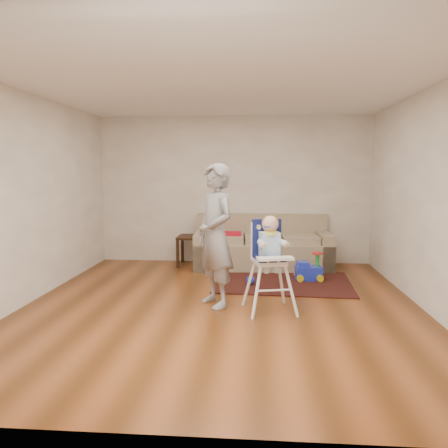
# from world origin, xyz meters

# --- Properties ---
(ground) EXTENTS (5.50, 5.50, 0.00)m
(ground) POSITION_xyz_m (0.00, 0.00, 0.00)
(ground) COLOR #50280D
(ground) RESTS_ON ground
(room_envelope) EXTENTS (5.04, 5.52, 2.72)m
(room_envelope) POSITION_xyz_m (0.00, 0.53, 1.88)
(room_envelope) COLOR beige
(room_envelope) RESTS_ON ground
(sofa) EXTENTS (2.42, 1.08, 0.92)m
(sofa) POSITION_xyz_m (0.53, 2.30, 0.46)
(sofa) COLOR gray
(sofa) RESTS_ON ground
(side_table) EXTENTS (0.54, 0.54, 0.54)m
(side_table) POSITION_xyz_m (-0.71, 2.37, 0.27)
(side_table) COLOR black
(side_table) RESTS_ON ground
(area_rug) EXTENTS (2.11, 1.63, 0.02)m
(area_rug) POSITION_xyz_m (0.85, 1.24, 0.01)
(area_rug) COLOR black
(area_rug) RESTS_ON ground
(ride_on_toy) EXTENTS (0.42, 0.32, 0.44)m
(ride_on_toy) POSITION_xyz_m (1.25, 1.39, 0.24)
(ride_on_toy) COLOR #1F32CF
(ride_on_toy) RESTS_ON area_rug
(toy_ball) EXTENTS (0.13, 0.13, 0.13)m
(toy_ball) POSITION_xyz_m (0.35, 1.02, 0.08)
(toy_ball) COLOR #1F32CF
(toy_ball) RESTS_ON area_rug
(high_chair) EXTENTS (0.66, 0.66, 1.18)m
(high_chair) POSITION_xyz_m (0.60, -0.15, 0.57)
(high_chair) COLOR white
(high_chair) RESTS_ON ground
(adult) EXTENTS (0.72, 0.78, 1.79)m
(adult) POSITION_xyz_m (-0.08, 0.03, 0.90)
(adult) COLOR gray
(adult) RESTS_ON ground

